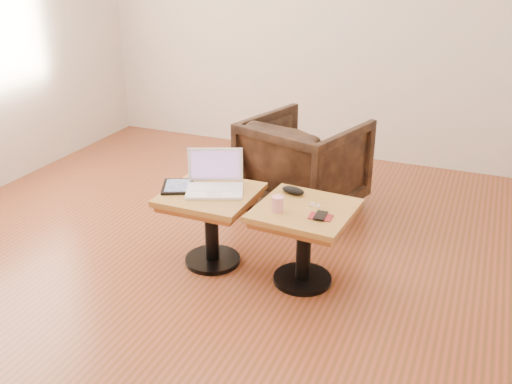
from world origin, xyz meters
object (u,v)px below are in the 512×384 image
at_px(side_table_left, 211,210).
at_px(side_table_right, 304,227).
at_px(laptop, 215,182).
at_px(armchair, 304,164).
at_px(striped_cup, 277,204).

xyz_separation_m(side_table_left, side_table_right, (0.60, 0.01, 0.00)).
distance_m(side_table_left, laptop, 0.18).
bearing_deg(armchair, side_table_left, 91.82).
height_order(laptop, armchair, laptop).
bearing_deg(side_table_left, laptop, 74.53).
relative_size(side_table_right, laptop, 1.38).
distance_m(side_table_left, armchair, 1.03).
bearing_deg(side_table_left, armchair, 75.11).
distance_m(laptop, armchair, 1.00).
xyz_separation_m(side_table_left, armchair, (0.27, 0.99, -0.01)).
bearing_deg(striped_cup, side_table_right, 36.55).
bearing_deg(side_table_right, armchair, 112.61).
relative_size(side_table_left, armchair, 0.69).
bearing_deg(laptop, striped_cup, -39.03).
bearing_deg(side_table_left, striped_cup, -10.65).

